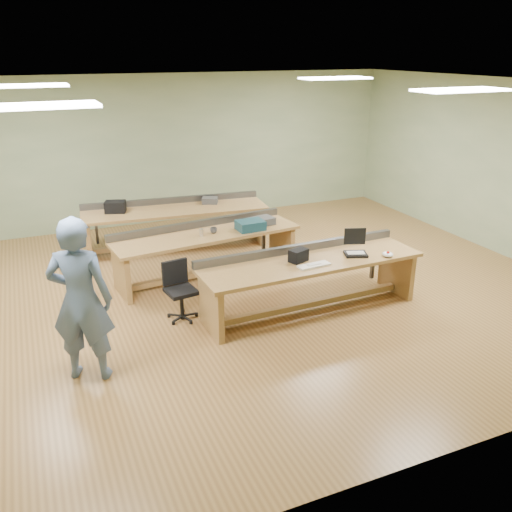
% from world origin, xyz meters
% --- Properties ---
extents(floor, '(10.00, 10.00, 0.00)m').
position_xyz_m(floor, '(0.00, 0.00, 0.00)').
color(floor, olive).
rests_on(floor, ground).
extents(ceiling, '(10.00, 10.00, 0.00)m').
position_xyz_m(ceiling, '(0.00, 0.00, 3.00)').
color(ceiling, silver).
rests_on(ceiling, wall_back).
extents(wall_back, '(10.00, 0.04, 3.00)m').
position_xyz_m(wall_back, '(0.00, 4.00, 1.50)').
color(wall_back, '#9AA980').
rests_on(wall_back, floor).
extents(wall_front, '(10.00, 0.04, 3.00)m').
position_xyz_m(wall_front, '(0.00, -4.00, 1.50)').
color(wall_front, '#9AA980').
rests_on(wall_front, floor).
extents(wall_right, '(0.04, 8.00, 3.00)m').
position_xyz_m(wall_right, '(5.00, 0.00, 1.50)').
color(wall_right, '#9AA980').
rests_on(wall_right, floor).
extents(fluor_panels, '(6.20, 3.50, 0.03)m').
position_xyz_m(fluor_panels, '(0.00, 0.00, 2.97)').
color(fluor_panels, white).
rests_on(fluor_panels, ceiling).
extents(workbench_front, '(3.18, 0.93, 0.86)m').
position_xyz_m(workbench_front, '(0.79, -0.91, 0.56)').
color(workbench_front, '#AC8348').
rests_on(workbench_front, floor).
extents(workbench_mid, '(3.05, 1.12, 0.86)m').
position_xyz_m(workbench_mid, '(-0.17, 0.76, 0.56)').
color(workbench_mid, '#AC8348').
rests_on(workbench_mid, floor).
extents(workbench_back, '(3.36, 1.21, 0.86)m').
position_xyz_m(workbench_back, '(-0.24, 2.30, 0.57)').
color(workbench_back, '#AC8348').
rests_on(workbench_back, floor).
extents(person, '(0.81, 0.69, 1.88)m').
position_xyz_m(person, '(-2.28, -1.39, 0.94)').
color(person, slate).
rests_on(person, floor).
extents(laptop_base, '(0.37, 0.34, 0.03)m').
position_xyz_m(laptop_base, '(1.45, -1.01, 0.77)').
color(laptop_base, black).
rests_on(laptop_base, workbench_front).
extents(laptop_screen, '(0.29, 0.12, 0.24)m').
position_xyz_m(laptop_screen, '(1.49, -0.89, 0.99)').
color(laptop_screen, black).
rests_on(laptop_screen, laptop_base).
extents(keyboard, '(0.46, 0.19, 0.03)m').
position_xyz_m(keyboard, '(0.72, -1.14, 0.76)').
color(keyboard, silver).
rests_on(keyboard, workbench_front).
extents(trackball_mouse, '(0.15, 0.17, 0.07)m').
position_xyz_m(trackball_mouse, '(1.83, -1.23, 0.79)').
color(trackball_mouse, white).
rests_on(trackball_mouse, workbench_front).
extents(camera_bag, '(0.29, 0.24, 0.17)m').
position_xyz_m(camera_bag, '(0.61, -0.90, 0.84)').
color(camera_bag, black).
rests_on(camera_bag, workbench_front).
extents(task_chair, '(0.49, 0.49, 0.80)m').
position_xyz_m(task_chair, '(-0.95, -0.45, 0.29)').
color(task_chair, black).
rests_on(task_chair, floor).
extents(parts_bin_teal, '(0.44, 0.33, 0.15)m').
position_xyz_m(parts_bin_teal, '(0.54, 0.62, 0.82)').
color(parts_bin_teal, '#163B48').
rests_on(parts_bin_teal, workbench_mid).
extents(parts_bin_grey, '(0.47, 0.35, 0.12)m').
position_xyz_m(parts_bin_grey, '(0.79, 0.79, 0.81)').
color(parts_bin_grey, '#3E3F41').
rests_on(parts_bin_grey, workbench_mid).
extents(mug, '(0.15, 0.15, 0.09)m').
position_xyz_m(mug, '(-0.06, 0.69, 0.79)').
color(mug, '#3E3F41').
rests_on(mug, workbench_mid).
extents(drinks_can, '(0.08, 0.08, 0.11)m').
position_xyz_m(drinks_can, '(-0.28, 0.64, 0.81)').
color(drinks_can, silver).
rests_on(drinks_can, workbench_mid).
extents(storage_box_back, '(0.41, 0.35, 0.20)m').
position_xyz_m(storage_box_back, '(-1.27, 2.46, 0.85)').
color(storage_box_back, black).
rests_on(storage_box_back, workbench_back).
extents(tray_back, '(0.34, 0.30, 0.11)m').
position_xyz_m(tray_back, '(0.45, 2.35, 0.81)').
color(tray_back, '#3E3F41').
rests_on(tray_back, workbench_back).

